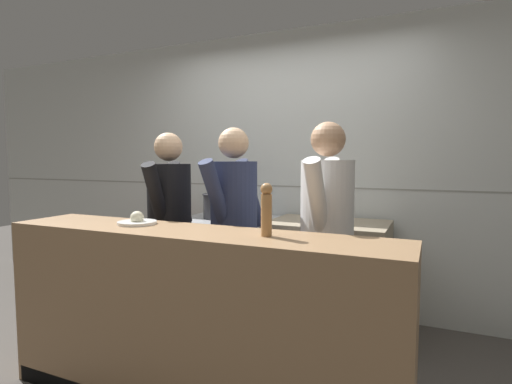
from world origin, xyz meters
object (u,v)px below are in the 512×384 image
object	(u,v)px
chef_head_cook	(170,227)
plated_dish_main	(137,221)
pepper_mill	(266,208)
chef_sous	(234,230)
chef_line	(327,237)
chefs_knife	(326,223)
stock_pot	(220,205)
mixing_bowl_steel	(325,216)
oven_range	(227,264)

from	to	relation	value
chef_head_cook	plated_dish_main	bearing A→B (deg)	-81.72
pepper_mill	chef_sous	size ratio (longest dim) A/B	0.17
plated_dish_main	chef_line	size ratio (longest dim) A/B	0.14
chefs_knife	chef_line	size ratio (longest dim) A/B	0.24
stock_pot	mixing_bowl_steel	distance (m)	0.98
plated_dish_main	chef_line	world-z (taller)	chef_line
oven_range	mixing_bowl_steel	distance (m)	1.05
chefs_knife	plated_dish_main	world-z (taller)	plated_dish_main
mixing_bowl_steel	chef_line	world-z (taller)	chef_line
stock_pot	plated_dish_main	size ratio (longest dim) A/B	1.43
oven_range	chef_sous	distance (m)	0.95
chef_head_cook	stock_pot	bearing A→B (deg)	77.16
chef_head_cook	chef_sous	xyz separation A→B (m)	(0.54, 0.03, 0.01)
chef_sous	chef_head_cook	bearing A→B (deg)	-167.03
pepper_mill	chef_head_cook	world-z (taller)	chef_head_cook
chef_head_cook	chef_line	world-z (taller)	chef_line
stock_pot	chef_sous	distance (m)	0.85
mixing_bowl_steel	pepper_mill	bearing A→B (deg)	-88.65
mixing_bowl_steel	plated_dish_main	distance (m)	1.54
chef_line	plated_dish_main	bearing A→B (deg)	-147.88
plated_dish_main	chef_head_cook	size ratio (longest dim) A/B	0.14
stock_pot	chef_line	size ratio (longest dim) A/B	0.20
pepper_mill	oven_range	bearing A→B (deg)	125.36
mixing_bowl_steel	plated_dish_main	size ratio (longest dim) A/B	1.25
oven_range	chef_sous	xyz separation A→B (m)	(0.44, -0.70, 0.47)
pepper_mill	plated_dish_main	bearing A→B (deg)	177.93
chefs_knife	mixing_bowl_steel	bearing A→B (deg)	105.78
plated_dish_main	mixing_bowl_steel	bearing A→B (deg)	57.40
mixing_bowl_steel	chef_sous	bearing A→B (deg)	-125.07
chefs_knife	chef_line	bearing A→B (deg)	-75.12
mixing_bowl_steel	chef_line	bearing A→B (deg)	-75.03
mixing_bowl_steel	pepper_mill	xyz separation A→B (m)	(0.03, -1.33, 0.21)
stock_pot	chefs_knife	world-z (taller)	stock_pot
stock_pot	chef_line	world-z (taller)	chef_line
chefs_knife	pepper_mill	xyz separation A→B (m)	(0.01, -1.25, 0.26)
mixing_bowl_steel	chef_sous	xyz separation A→B (m)	(-0.48, -0.69, -0.04)
chefs_knife	chef_sous	bearing A→B (deg)	-129.47
stock_pot	pepper_mill	distance (m)	1.68
stock_pot	pepper_mill	xyz separation A→B (m)	(1.01, -1.33, 0.17)
stock_pot	plated_dish_main	bearing A→B (deg)	-83.39
mixing_bowl_steel	plated_dish_main	world-z (taller)	plated_dish_main
oven_range	chef_line	bearing A→B (deg)	-33.51
chef_head_cook	chef_line	xyz separation A→B (m)	(1.21, -0.00, 0.02)
stock_pot	chef_line	distance (m)	1.38
mixing_bowl_steel	chefs_knife	size ratio (longest dim) A/B	0.75
pepper_mill	chef_sous	distance (m)	0.86
stock_pot	plated_dish_main	xyz separation A→B (m)	(0.15, -1.30, 0.05)
stock_pot	chef_head_cook	bearing A→B (deg)	-93.04
mixing_bowl_steel	chef_head_cook	distance (m)	1.25
plated_dish_main	oven_range	bearing A→B (deg)	94.07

